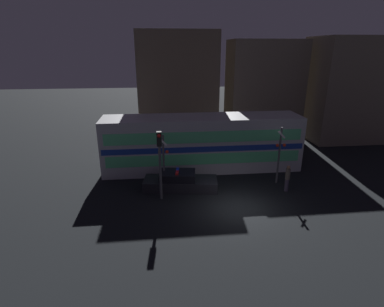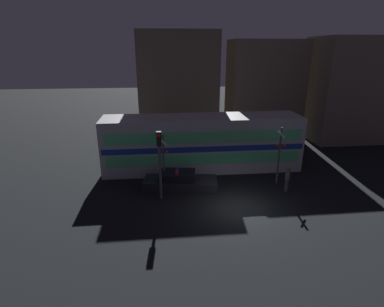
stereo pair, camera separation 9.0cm
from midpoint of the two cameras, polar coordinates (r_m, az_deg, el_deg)
The scene contains 10 objects.
ground_plane at distance 18.64m, azimuth 9.02°, elevation -10.38°, with size 120.00×120.00×0.00m, color black.
train at distance 23.59m, azimuth 2.06°, elevation 2.00°, with size 15.33×3.13×4.25m.
police_car at distance 20.67m, azimuth -2.24°, elevation -5.41°, with size 5.18×2.40×1.37m.
pedestrian at distance 21.13m, azimuth 17.83°, elevation -4.50°, with size 0.31×0.31×1.86m.
crossing_signal_near at distance 21.72m, azimuth 16.44°, elevation 0.05°, with size 0.72×0.32×4.12m.
crossing_signal_far at distance 20.32m, azimuth -5.33°, elevation -1.06°, with size 0.72×0.32×3.79m.
traffic_light_corner at distance 18.49m, azimuth -6.06°, elevation -0.62°, with size 0.30×0.46×4.48m.
building_left at distance 32.07m, azimuth -2.72°, elevation 12.65°, with size 7.81×6.47×10.82m.
building_center at distance 33.03m, azimuth 13.62°, elevation 11.64°, with size 7.43×4.24×10.02m.
building_right at distance 35.87m, azimuth 29.34°, elevation 10.55°, with size 10.04×5.54×10.30m.
Camera 2 is at (-4.47, -15.58, 9.20)m, focal length 28.00 mm.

